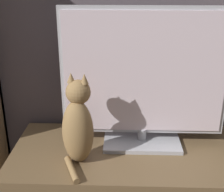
# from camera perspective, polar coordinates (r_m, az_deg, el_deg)

# --- Properties ---
(tv_stand) EXTENTS (1.37, 0.56, 0.50)m
(tv_stand) POSITION_cam_1_polar(r_m,az_deg,el_deg) (1.72, 6.61, -16.96)
(tv_stand) COLOR brown
(tv_stand) RESTS_ON ground_plane
(tv) EXTENTS (0.80, 0.23, 0.69)m
(tv) POSITION_cam_1_polar(r_m,az_deg,el_deg) (1.50, 5.89, 2.80)
(tv) COLOR #B7B7BC
(tv) RESTS_ON tv_stand
(cat) EXTENTS (0.17, 0.27, 0.42)m
(cat) POSITION_cam_1_polar(r_m,az_deg,el_deg) (1.41, -6.22, -5.29)
(cat) COLOR #997547
(cat) RESTS_ON tv_stand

